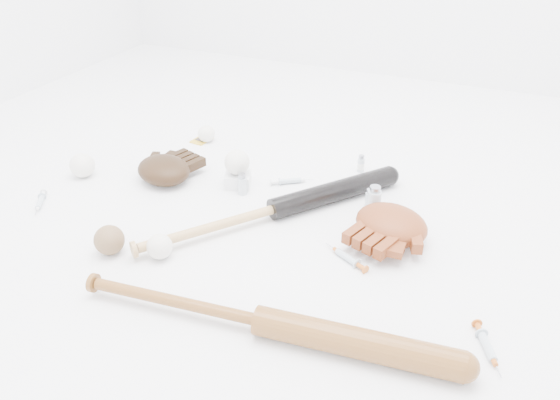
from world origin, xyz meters
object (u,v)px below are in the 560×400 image
at_px(glove_dark, 164,170).
at_px(pedestal, 238,179).
at_px(bat_dark, 275,209).
at_px(bat_wood, 260,321).

relative_size(glove_dark, pedestal, 2.82).
height_order(glove_dark, pedestal, glove_dark).
height_order(bat_dark, bat_wood, bat_wood).
relative_size(bat_dark, bat_wood, 0.98).
bearing_deg(glove_dark, bat_dark, 9.88).
xyz_separation_m(bat_dark, glove_dark, (-0.43, 0.07, 0.01)).
xyz_separation_m(bat_dark, bat_wood, (0.16, -0.44, 0.00)).
relative_size(bat_wood, pedestal, 11.36).
bearing_deg(bat_wood, glove_dark, 133.62).
bearing_deg(glove_dark, bat_wood, -21.90).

